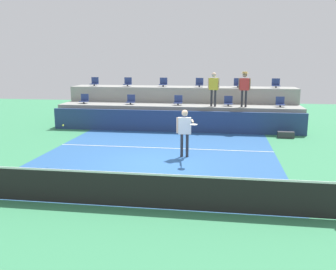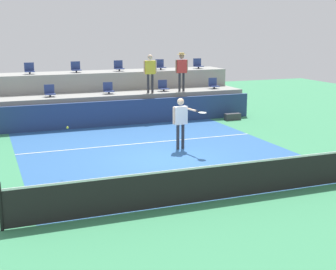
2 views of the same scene
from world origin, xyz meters
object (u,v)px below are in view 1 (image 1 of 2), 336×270
Objects in this scene: stadium_chair_upper_mid_left at (163,83)px; stadium_chair_upper_far_right at (276,84)px; stadium_chair_lower_left at (131,100)px; stadium_chair_upper_left at (128,83)px; stadium_chair_lower_center at (178,101)px; stadium_chair_upper_right at (238,84)px; equipment_bag at (286,135)px; spectator_in_white at (214,86)px; stadium_chair_upper_far_left at (95,82)px; tennis_ball at (63,125)px; stadium_chair_lower_far_left at (84,99)px; spectator_with_hat at (244,85)px; tennis_player at (185,128)px; stadium_chair_upper_mid_right at (199,83)px; stadium_chair_lower_right at (228,102)px; stadium_chair_lower_far_right at (280,103)px.

stadium_chair_upper_mid_left is 1.00× the size of stadium_chair_upper_far_right.
stadium_chair_upper_left is at bearing 109.26° from stadium_chair_lower_left.
stadium_chair_upper_right reaches higher than stadium_chair_lower_center.
spectator_in_white is at bearing 156.38° from equipment_bag.
tennis_ball is (2.16, -9.39, -0.95)m from stadium_chair_upper_far_left.
spectator_in_white is (2.99, -2.18, 0.00)m from stadium_chair_upper_mid_left.
stadium_chair_upper_left and stadium_chair_upper_far_right have the same top height.
stadium_chair_upper_right is (8.50, 1.80, 0.85)m from stadium_chair_lower_far_left.
tennis_player is at bearing -112.87° from spectator_with_hat.
stadium_chair_upper_mid_right is 10.31m from tennis_ball.
stadium_chair_lower_center is at bearing 168.51° from spectator_in_white.
tennis_player reaches higher than stadium_chair_lower_right.
stadium_chair_upper_mid_left is (-3.78, 1.80, 0.85)m from stadium_chair_lower_right.
tennis_ball is (-8.45, -9.39, -0.95)m from stadium_chair_upper_far_right.
stadium_chair_lower_far_right is at bearing 6.37° from spectator_in_white.
stadium_chair_upper_far_right is (10.61, 0.00, 0.00)m from stadium_chair_upper_far_left.
stadium_chair_lower_right is (5.30, 0.00, 0.00)m from stadium_chair_lower_left.
tennis_player reaches higher than stadium_chair_lower_far_right.
stadium_chair_lower_right is 3.30m from stadium_chair_upper_far_right.
stadium_chair_upper_far_right is (5.30, 1.80, 0.85)m from stadium_chair_lower_center.
stadium_chair_upper_right is 1.00× the size of stadium_chair_upper_far_right.
stadium_chair_lower_far_left is 7.89m from tennis_ball.
stadium_chair_upper_mid_right is at bearing 157.37° from stadium_chair_lower_far_right.
stadium_chair_upper_mid_right reaches higher than stadium_chair_lower_far_right.
stadium_chair_lower_far_left reaches higher than equipment_bag.
stadium_chair_upper_far_right is (7.92, 1.80, 0.85)m from stadium_chair_lower_left.
stadium_chair_upper_right is at bearing 96.83° from spectator_with_hat.
spectator_with_hat is (1.56, 0.00, 0.06)m from spectator_in_white.
stadium_chair_upper_right is at bearing 139.89° from stadium_chair_lower_far_right.
stadium_chair_lower_far_right is 1.00× the size of stadium_chair_upper_right.
stadium_chair_lower_far_right is at bearing 55.00° from tennis_player.
spectator_with_hat is at bearing 47.49° from tennis_ball.
stadium_chair_lower_right is (7.98, 0.00, 0.00)m from stadium_chair_lower_far_left.
stadium_chair_upper_right is at bearing 11.96° from stadium_chair_lower_far_left.
stadium_chair_upper_mid_right is 1.00× the size of stadium_chair_upper_right.
stadium_chair_upper_left reaches higher than tennis_player.
tennis_ball is at bearing -127.50° from stadium_chair_lower_right.
stadium_chair_upper_far_right is at bearing 0.00° from stadium_chair_upper_right.
stadium_chair_upper_mid_left is at bearing 49.81° from stadium_chair_lower_left.
stadium_chair_lower_far_right is (7.95, 0.00, 0.00)m from stadium_chair_lower_left.
spectator_in_white reaches higher than stadium_chair_upper_mid_right.
stadium_chair_upper_far_left is 0.30× the size of spectator_in_white.
stadium_chair_upper_left is 9.66m from equipment_bag.
stadium_chair_upper_mid_right is at bearing 15.91° from stadium_chair_lower_far_left.
tennis_ball is 10.33m from equipment_bag.
equipment_bag is at bearing -29.76° from stadium_chair_upper_mid_left.
stadium_chair_upper_mid_left and stadium_chair_upper_right have the same top height.
spectator_with_hat reaches higher than stadium_chair_lower_far_left.
stadium_chair_lower_far_left is at bearing 180.00° from stadium_chair_lower_far_right.
stadium_chair_upper_mid_right is 7.65× the size of tennis_ball.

